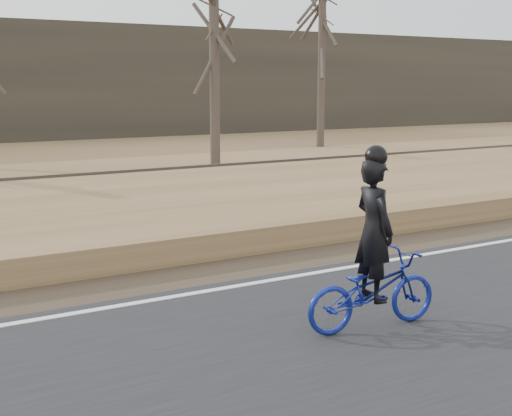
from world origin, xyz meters
TOP-DOWN VIEW (x-y plane):
  - cyclist at (5.95, -2.12)m, footprint 1.78×0.77m
  - bare_tree_right at (12.58, 14.26)m, footprint 0.36×0.36m
  - bare_tree_far_right at (20.25, 18.36)m, footprint 0.36×0.36m

SIDE VIEW (x-z plane):
  - cyclist at x=5.95m, z-range -0.33..1.83m
  - bare_tree_right at x=12.58m, z-range 0.00..6.92m
  - bare_tree_far_right at x=20.25m, z-range 0.00..8.40m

